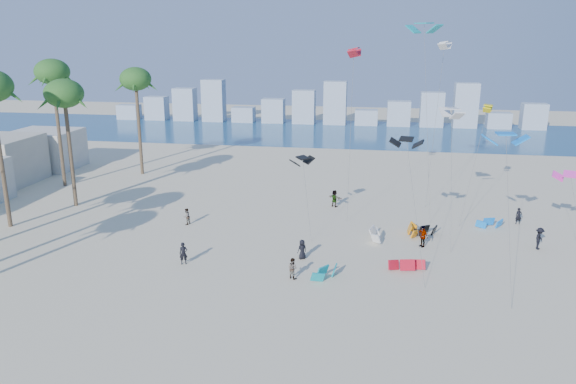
# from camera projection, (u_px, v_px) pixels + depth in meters

# --- Properties ---
(ground) EXTENTS (220.00, 220.00, 0.00)m
(ground) POSITION_uv_depth(u_px,v_px,m) (192.00, 339.00, 31.88)
(ground) COLOR beige
(ground) RESTS_ON ground
(ocean) EXTENTS (220.00, 220.00, 0.00)m
(ocean) POSITION_uv_depth(u_px,v_px,m) (322.00, 132.00, 100.20)
(ocean) COLOR navy
(ocean) RESTS_ON ground
(kitesurfer_near) EXTENTS (0.73, 0.60, 1.73)m
(kitesurfer_near) POSITION_uv_depth(u_px,v_px,m) (183.00, 253.00, 42.10)
(kitesurfer_near) COLOR black
(kitesurfer_near) RESTS_ON ground
(kitesurfer_mid) EXTENTS (0.96, 0.90, 1.56)m
(kitesurfer_mid) POSITION_uv_depth(u_px,v_px,m) (292.00, 268.00, 39.65)
(kitesurfer_mid) COLOR gray
(kitesurfer_mid) RESTS_ON ground
(kitesurfers_far) EXTENTS (31.61, 15.25, 1.85)m
(kitesurfers_far) POSITION_uv_depth(u_px,v_px,m) (389.00, 223.00, 49.01)
(kitesurfers_far) COLOR black
(kitesurfers_far) RESTS_ON ground
(grounded_kites) EXTENTS (16.52, 15.62, 0.89)m
(grounded_kites) POSITION_uv_depth(u_px,v_px,m) (407.00, 242.00, 45.66)
(grounded_kites) COLOR #0D8F9C
(grounded_kites) RESTS_ON ground
(flying_kites) EXTENTS (29.74, 28.45, 18.58)m
(flying_kites) POSITION_uv_depth(u_px,v_px,m) (455.00, 93.00, 47.46)
(flying_kites) COLOR black
(flying_kites) RESTS_ON ground
(palm_row) EXTENTS (10.32, 44.80, 14.51)m
(palm_row) POSITION_uv_depth(u_px,v_px,m) (6.00, 102.00, 47.57)
(palm_row) COLOR brown
(palm_row) RESTS_ON ground
(distant_skyline) EXTENTS (85.00, 3.00, 8.40)m
(distant_skyline) POSITION_uv_depth(u_px,v_px,m) (322.00, 108.00, 109.03)
(distant_skyline) COLOR #9EADBF
(distant_skyline) RESTS_ON ground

